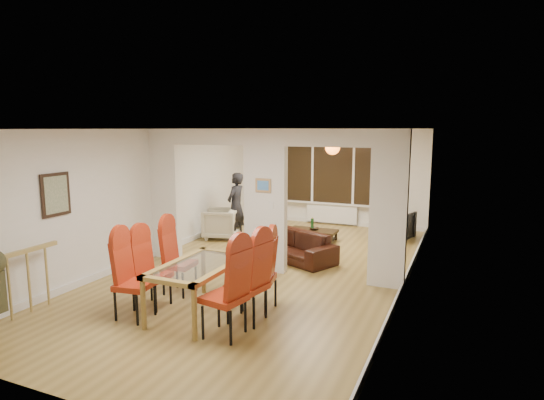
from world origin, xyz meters
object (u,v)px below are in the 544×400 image
Objects in this scene: person at (236,205)px; bowl at (314,229)px; armchair at (221,224)px; dining_chair_la at (134,279)px; television at (402,227)px; dining_chair_rc at (259,272)px; coffee_table at (313,235)px; dining_chair_rb at (247,280)px; dining_chair_lb at (153,271)px; dining_table at (199,289)px; bottle at (312,224)px; dining_chair_ra at (224,291)px; dining_chair_lc at (179,259)px; sofa at (291,245)px.

person is 1.94m from bowl.
dining_chair_la is at bearing -1.10° from armchair.
dining_chair_rc is at bearing -178.66° from television.
person is at bearing 92.28° from dining_chair_la.
dining_chair_rc reaches higher than armchair.
person is 1.96m from coffee_table.
dining_chair_rb reaches higher than coffee_table.
person reaches higher than dining_chair_lb.
bottle is at bearing 88.70° from dining_table.
dining_chair_rb is (0.73, 0.04, 0.22)m from dining_table.
dining_chair_la is 6.72m from television.
dining_chair_ra is at bearing -84.00° from coffee_table.
dining_chair_rc is at bearing 20.68° from armchair.
coffee_table is (-0.58, 4.23, -0.43)m from dining_chair_rc.
person reaches higher than armchair.
dining_chair_lb is 1.57m from dining_chair_rc.
armchair is at bearing -162.27° from bowl.
dining_chair_ra is 5.47× the size of bowl.
dining_chair_lb is 4.86m from coffee_table.
dining_chair_lb is 4.84m from bottle.
bottle is (0.85, 5.20, -0.17)m from dining_chair_la.
dining_chair_ra is (1.44, -0.43, 0.05)m from dining_chair_lb.
coffee_table is at bearing 88.53° from dining_table.
dining_chair_lc is 1.41× the size of armchair.
dining_chair_rc is (0.70, 0.49, 0.19)m from dining_table.
dining_chair_lc is at bearing 16.58° from person.
dining_chair_ra is 0.96m from dining_chair_rc.
armchair is 0.74× the size of television.
armchair reaches higher than coffee_table.
bowl is (0.89, 4.14, -0.27)m from dining_chair_lc.
dining_chair_la is at bearing 13.44° from person.
bowl is (0.03, -0.01, 0.16)m from coffee_table.
dining_chair_lb is 0.91× the size of dining_chair_ra.
dining_chair_lb reaches higher than coffee_table.
person reaches higher than dining_chair_ra.
coffee_table is 5.15× the size of bowl.
coffee_table is at bearing 91.86° from armchair.
dining_chair_lb is at bearing -165.73° from dining_chair_rb.
dining_chair_rc is 4.44m from armchair.
coffee_table is (0.86, 5.20, -0.44)m from dining_chair_la.
sofa is 2.36m from armchair.
coffee_table is 4.01× the size of bottle.
dining_chair_ra reaches higher than armchair.
dining_table is 0.88m from dining_chair_rc.
dining_chair_lb is at bearing -100.62° from coffee_table.
bowl is at bearing 108.05° from dining_chair_rb.
armchair is 0.57m from person.
armchair is 4.31m from television.
dining_chair_la is 1.07× the size of television.
dining_chair_la is 0.58× the size of sofa.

